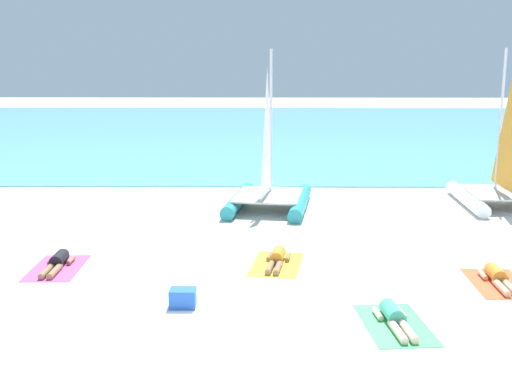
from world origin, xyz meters
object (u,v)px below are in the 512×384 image
object	(u,v)px
towel_leftmost	(57,268)
towel_center_right	(395,325)
cooler_box	(183,298)
sunbather_leftmost	(58,262)
sailboat_teal	(269,186)
sunbather_center_right	(394,317)
sunbather_center_left	(277,258)
towel_center_left	(277,264)
towel_rightmost	(498,284)
sailboat_white	(501,184)
sunbather_rightmost	(498,277)

from	to	relation	value
towel_leftmost	towel_center_right	size ratio (longest dim) A/B	1.00
cooler_box	sunbather_leftmost	bearing A→B (deg)	143.41
sailboat_teal	sunbather_center_right	xyz separation A→B (m)	(2.17, -8.88, -0.61)
sunbather_leftmost	sunbather_center_left	xyz separation A→B (m)	(5.00, 0.32, 0.00)
sailboat_teal	sunbather_leftmost	xyz separation A→B (m)	(-4.85, -5.81, -0.61)
towel_center_left	towel_rightmost	distance (m)	4.81
sunbather_leftmost	towel_center_left	size ratio (longest dim) A/B	0.82
sailboat_white	sunbather_center_left	bearing A→B (deg)	-138.05
towel_center_right	sunbather_rightmost	world-z (taller)	sunbather_rightmost
sailboat_teal	sunbather_center_left	size ratio (longest dim) A/B	3.17
sunbather_center_left	towel_rightmost	bearing A→B (deg)	-6.82
sunbather_center_left	towel_center_right	size ratio (longest dim) A/B	0.82
cooler_box	sunbather_rightmost	bearing A→B (deg)	12.29
sailboat_white	towel_center_left	bearing A→B (deg)	-137.78
towel_center_left	sunbather_rightmost	xyz separation A→B (m)	(4.65, -1.17, 0.13)
sailboat_white	towel_center_right	size ratio (longest dim) A/B	2.64
sunbather_leftmost	sunbather_rightmost	bearing A→B (deg)	-6.50
sunbather_center_left	cooler_box	distance (m)	3.24
sailboat_teal	towel_center_left	xyz separation A→B (m)	(0.14, -5.56, -0.73)
sunbather_center_left	sailboat_teal	bearing A→B (deg)	100.49
towel_center_left	sunbather_center_right	bearing A→B (deg)	-58.56
sunbather_center_left	cooler_box	xyz separation A→B (m)	(-1.86, -2.65, 0.05)
sailboat_white	sunbather_center_right	world-z (taller)	sailboat_white
sunbather_rightmost	sunbather_center_right	bearing A→B (deg)	-139.01
sailboat_white	towel_rightmost	world-z (taller)	sailboat_white
towel_leftmost	towel_center_right	bearing A→B (deg)	-23.56
sunbather_center_left	sunbather_center_right	distance (m)	3.93
sailboat_teal	towel_leftmost	size ratio (longest dim) A/B	2.62
towel_center_right	sunbather_rightmost	size ratio (longest dim) A/B	1.22
towel_center_left	sunbather_center_left	bearing A→B (deg)	81.07
towel_center_left	sunbather_rightmost	size ratio (longest dim) A/B	1.22
towel_center_right	sunbather_center_right	distance (m)	0.14
cooler_box	towel_rightmost	bearing A→B (deg)	11.73
sailboat_teal	towel_center_left	distance (m)	5.61
towel_leftmost	sunbather_center_right	size ratio (longest dim) A/B	1.21
sailboat_teal	towel_leftmost	world-z (taller)	sailboat_teal
sailboat_teal	sunbather_leftmost	distance (m)	7.60
sailboat_teal	sunbather_center_right	world-z (taller)	sailboat_teal
towel_leftmost	sunbather_rightmost	distance (m)	9.68
towel_leftmost	towel_rightmost	size ratio (longest dim) A/B	1.00
towel_leftmost	sunbather_rightmost	size ratio (longest dim) A/B	1.22
towel_center_right	cooler_box	size ratio (longest dim) A/B	3.80
sunbather_center_right	sunbather_center_left	bearing A→B (deg)	115.55
towel_leftmost	towel_center_left	xyz separation A→B (m)	(4.99, 0.32, 0.00)
sunbather_leftmost	towel_center_left	bearing A→B (deg)	1.85
sailboat_white	cooler_box	world-z (taller)	sailboat_white
sunbather_center_left	towel_rightmost	size ratio (longest dim) A/B	0.82
sailboat_teal	sailboat_white	size ratio (longest dim) A/B	0.99
sailboat_teal	sunbather_rightmost	size ratio (longest dim) A/B	3.18
towel_leftmost	sunbather_center_right	world-z (taller)	sunbather_center_right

